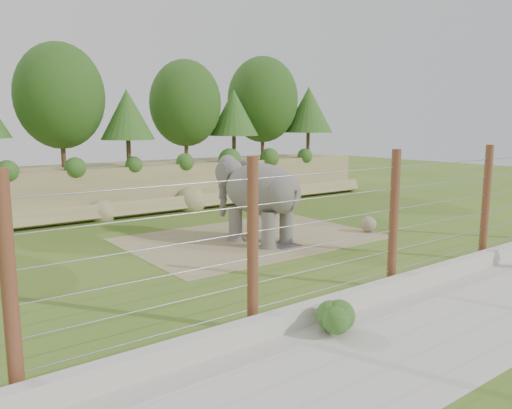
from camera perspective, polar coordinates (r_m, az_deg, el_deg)
ground at (r=18.15m, az=3.82°, el=-5.80°), size 90.00×90.00×0.00m
back_embankment at (r=28.61m, az=-12.13°, el=7.54°), size 30.00×5.52×8.77m
dirt_patch at (r=20.73m, az=-0.56°, el=-3.86°), size 10.00×7.00×0.02m
drain_grate at (r=19.37m, az=3.57°, el=-4.73°), size 1.00×0.60×0.03m
elephant at (r=19.72m, az=0.54°, el=0.36°), size 2.46×4.36×3.33m
stone_ball at (r=22.34m, az=12.73°, el=-2.21°), size 0.69×0.69×0.69m
retaining_wall at (r=14.83m, az=16.71°, el=-8.63°), size 26.00×0.35×0.50m
walkway at (r=13.90m, az=23.44°, el=-11.29°), size 26.00×4.00×0.01m
barrier_fence at (r=14.69m, az=15.46°, el=-1.69°), size 20.26×0.26×4.00m
walkway_shrub at (r=11.65m, az=9.12°, el=-12.50°), size 0.79×0.79×0.79m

